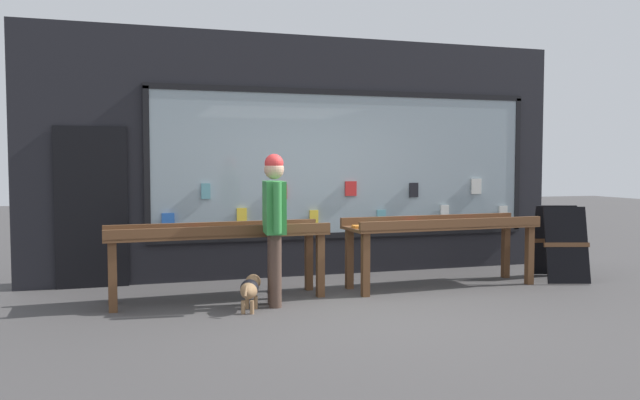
# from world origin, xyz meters

# --- Properties ---
(ground_plane) EXTENTS (40.00, 40.00, 0.00)m
(ground_plane) POSITION_xyz_m (0.00, 0.00, 0.00)
(ground_plane) COLOR #474444
(shopfront_facade) EXTENTS (7.81, 0.29, 3.43)m
(shopfront_facade) POSITION_xyz_m (0.01, 2.39, 1.70)
(shopfront_facade) COLOR black
(shopfront_facade) RESTS_ON ground_plane
(display_table_left) EXTENTS (2.61, 0.72, 0.90)m
(display_table_left) POSITION_xyz_m (-1.46, 1.05, 0.73)
(display_table_left) COLOR brown
(display_table_left) RESTS_ON ground_plane
(display_table_right) EXTENTS (2.62, 0.80, 0.92)m
(display_table_right) POSITION_xyz_m (1.46, 1.05, 0.74)
(display_table_right) COLOR brown
(display_table_right) RESTS_ON ground_plane
(person_browsing) EXTENTS (0.26, 0.67, 1.72)m
(person_browsing) POSITION_xyz_m (-0.89, 0.57, 1.02)
(person_browsing) COLOR #4C382D
(person_browsing) RESTS_ON ground_plane
(small_dog) EXTENTS (0.33, 0.58, 0.37)m
(small_dog) POSITION_xyz_m (-1.20, 0.42, 0.25)
(small_dog) COLOR #99724C
(small_dog) RESTS_ON ground_plane
(sandwich_board_sign) EXTENTS (0.77, 0.92, 1.02)m
(sandwich_board_sign) POSITION_xyz_m (3.25, 1.00, 0.52)
(sandwich_board_sign) COLOR black
(sandwich_board_sign) RESTS_ON ground_plane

